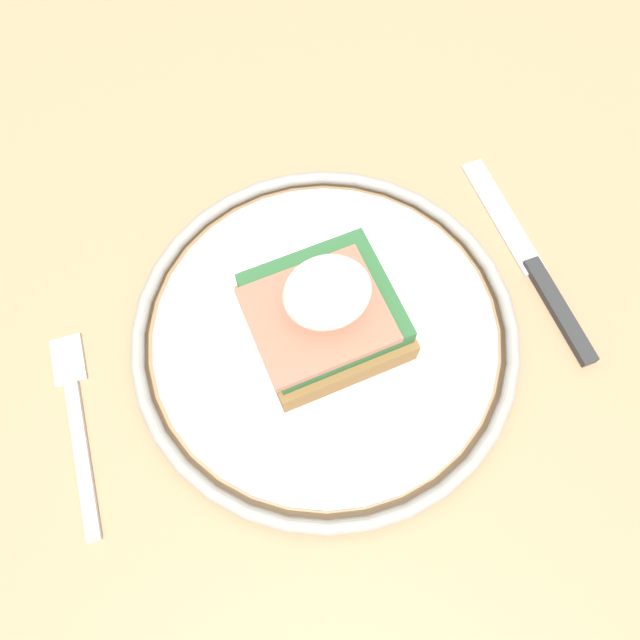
{
  "coord_description": "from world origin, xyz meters",
  "views": [
    {
      "loc": [
        -0.07,
        -0.17,
        1.18
      ],
      "look_at": [
        -0.0,
        -0.01,
        0.79
      ],
      "focal_mm": 35.0,
      "sensor_mm": 36.0,
      "label": 1
    }
  ],
  "objects_px": {
    "fork": "(77,421)",
    "plate": "(320,335)",
    "sandwich": "(320,314)",
    "knife": "(536,272)"
  },
  "relations": [
    {
      "from": "fork",
      "to": "sandwich",
      "type": "bearing_deg",
      "value": -2.77
    },
    {
      "from": "knife",
      "to": "sandwich",
      "type": "bearing_deg",
      "value": 175.13
    },
    {
      "from": "sandwich",
      "to": "knife",
      "type": "xyz_separation_m",
      "value": [
        0.17,
        -0.01,
        -0.04
      ]
    },
    {
      "from": "fork",
      "to": "knife",
      "type": "xyz_separation_m",
      "value": [
        0.35,
        -0.02,
        0.0
      ]
    },
    {
      "from": "plate",
      "to": "sandwich",
      "type": "bearing_deg",
      "value": -39.36
    },
    {
      "from": "sandwich",
      "to": "fork",
      "type": "bearing_deg",
      "value": 177.23
    },
    {
      "from": "fork",
      "to": "plate",
      "type": "bearing_deg",
      "value": -2.76
    },
    {
      "from": "plate",
      "to": "knife",
      "type": "distance_m",
      "value": 0.17
    },
    {
      "from": "plate",
      "to": "knife",
      "type": "height_order",
      "value": "plate"
    },
    {
      "from": "plate",
      "to": "fork",
      "type": "bearing_deg",
      "value": 177.24
    }
  ]
}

